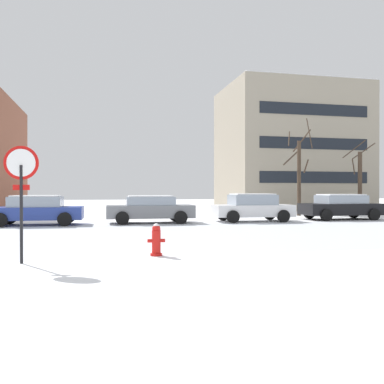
% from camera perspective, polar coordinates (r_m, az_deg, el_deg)
% --- Properties ---
extents(ground_plane, '(120.00, 120.00, 0.00)m').
position_cam_1_polar(ground_plane, '(11.25, -13.64, -8.16)').
color(ground_plane, white).
extents(road_surface, '(80.00, 9.51, 0.00)m').
position_cam_1_polar(road_surface, '(14.97, -13.38, -6.05)').
color(road_surface, silver).
rests_on(road_surface, ground).
extents(stop_sign, '(0.76, 0.09, 2.64)m').
position_cam_1_polar(stop_sign, '(10.01, -22.47, 1.41)').
color(stop_sign, black).
rests_on(stop_sign, ground).
extents(fire_hydrant, '(0.44, 0.30, 0.81)m').
position_cam_1_polar(fire_hydrant, '(10.48, -4.95, -6.54)').
color(fire_hydrant, red).
rests_on(fire_hydrant, ground).
extents(parked_car_blue, '(4.28, 2.10, 1.40)m').
position_cam_1_polar(parked_car_blue, '(20.71, -20.66, -2.32)').
color(parked_car_blue, '#283D93').
rests_on(parked_car_blue, ground).
extents(parked_car_gray, '(4.34, 2.16, 1.37)m').
position_cam_1_polar(parked_car_gray, '(20.77, -5.79, -2.31)').
color(parked_car_gray, slate).
rests_on(parked_car_gray, ground).
extents(parked_car_white, '(4.16, 2.18, 1.46)m').
position_cam_1_polar(parked_car_white, '(21.94, 8.31, -2.10)').
color(parked_car_white, white).
rests_on(parked_car_white, ground).
extents(parked_car_black, '(4.40, 2.24, 1.42)m').
position_cam_1_polar(parked_car_black, '(24.62, 19.81, -1.88)').
color(parked_car_black, black).
rests_on(parked_car_black, ground).
extents(tree_far_left, '(1.84, 1.35, 5.08)m').
position_cam_1_polar(tree_far_left, '(29.64, 22.11, 1.40)').
color(tree_far_left, '#423326').
rests_on(tree_far_left, ground).
extents(tree_far_right, '(1.88, 1.87, 6.10)m').
position_cam_1_polar(tree_far_right, '(27.50, 14.54, 2.51)').
color(tree_far_right, '#423326').
rests_on(tree_far_right, ground).
extents(building_far_right, '(11.46, 8.64, 10.65)m').
position_cam_1_polar(building_far_right, '(37.53, 13.35, 5.89)').
color(building_far_right, '#9E937F').
rests_on(building_far_right, ground).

